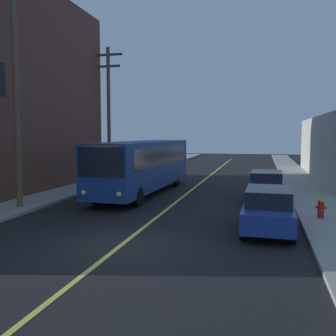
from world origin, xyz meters
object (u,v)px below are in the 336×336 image
Objects in this scene: city_bus at (144,164)px; parked_car_silver at (266,186)px; utility_pole_near at (15,73)px; fire_hydrant at (321,208)px; parked_car_blue at (269,209)px; utility_pole_mid at (109,107)px.

city_bus is 7.41m from parked_car_silver.
city_bus is 2.75× the size of parked_car_silver.
utility_pole_near reaches higher than fire_hydrant.
utility_pole_near is at bearing -155.16° from parked_car_silver.
parked_car_blue is 0.43× the size of utility_pole_mid.
parked_car_silver reaches higher than fire_hydrant.
city_bus is 2.75× the size of parked_car_blue.
utility_pole_mid is at bearing 93.27° from utility_pole_near.
parked_car_blue is 1.00× the size of parked_car_silver.
city_bus reaches higher than fire_hydrant.
fire_hydrant is at bearing -64.50° from parked_car_silver.
utility_pole_mid reaches higher than parked_car_silver.
city_bus is 9.15m from utility_pole_mid.
utility_pole_near is at bearing -86.73° from utility_pole_mid.
fire_hydrant is at bearing 3.48° from utility_pole_near.
parked_car_silver is 0.38× the size of utility_pole_near.
parked_car_silver is at bearing 24.84° from utility_pole_near.
parked_car_blue is 0.38× the size of utility_pole_near.
utility_pole_mid is at bearing 131.34° from parked_car_blue.
parked_car_silver is (-0.02, 6.64, 0.00)m from parked_car_blue.
utility_pole_mid is (-5.03, 6.50, 4.03)m from city_bus.
parked_car_blue reaches higher than fire_hydrant.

